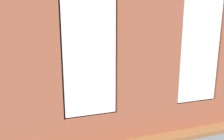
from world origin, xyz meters
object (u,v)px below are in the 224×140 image
object	(u,v)px
candle_jar	(106,89)
remote_silver	(96,89)
media_console	(22,95)
remote_black	(102,89)
potted_plant_near_tv	(41,89)
couch_by_window	(114,111)
cup_ceramic	(112,86)
papasan_chair	(92,77)
potted_plant_corner_near_left	(154,62)
potted_plant_beside_window_right	(40,101)
potted_plant_between_couches	(164,92)
potted_plant_mid_room_small	(132,79)
coffee_table	(102,91)
potted_plant_by_left_couch	(155,77)
couch_left	(189,89)
potted_plant_foreground_right	(33,74)
table_plant_small	(89,88)
tv_flatscreen	(20,74)

from	to	relation	value
candle_jar	remote_silver	world-z (taller)	candle_jar
remote_silver	media_console	distance (m)	2.18
candle_jar	remote_black	xyz separation A→B (m)	(0.10, -0.11, -0.04)
remote_silver	potted_plant_near_tv	world-z (taller)	potted_plant_near_tv
couch_by_window	cup_ceramic	world-z (taller)	couch_by_window
papasan_chair	potted_plant_corner_near_left	size ratio (longest dim) A/B	0.77
potted_plant_beside_window_right	potted_plant_between_couches	world-z (taller)	potted_plant_beside_window_right
couch_by_window	potted_plant_between_couches	size ratio (longest dim) A/B	1.49
potted_plant_mid_room_small	cup_ceramic	bearing A→B (deg)	41.06
coffee_table	remote_black	bearing A→B (deg)	-45.00
couch_by_window	papasan_chair	world-z (taller)	couch_by_window
potted_plant_beside_window_right	coffee_table	bearing A→B (deg)	-137.72
potted_plant_by_left_couch	media_console	bearing A→B (deg)	1.86
couch_left	potted_plant_mid_room_small	world-z (taller)	couch_left
potted_plant_foreground_right	potted_plant_beside_window_right	world-z (taller)	potted_plant_beside_window_right
couch_left	coffee_table	world-z (taller)	couch_left
couch_by_window	cup_ceramic	distance (m)	1.67
remote_silver	papasan_chair	world-z (taller)	papasan_chair
couch_left	cup_ceramic	world-z (taller)	couch_left
couch_by_window	media_console	size ratio (longest dim) A/B	1.38
potted_plant_near_tv	candle_jar	bearing A→B (deg)	-172.12
potted_plant_between_couches	potted_plant_corner_near_left	xyz separation A→B (m)	(-1.59, -3.37, 0.11)
couch_by_window	couch_left	bearing A→B (deg)	-162.02
media_console	potted_plant_beside_window_right	bearing A→B (deg)	103.05
couch_by_window	potted_plant_by_left_couch	xyz separation A→B (m)	(-2.38, -2.34, 0.06)
remote_silver	potted_plant_corner_near_left	xyz separation A→B (m)	(-2.96, -1.86, 0.34)
papasan_chair	potted_plant_mid_room_small	size ratio (longest dim) A/B	1.93
potted_plant_by_left_couch	potted_plant_between_couches	distance (m)	2.53
coffee_table	potted_plant_by_left_couch	size ratio (longest dim) A/B	2.28
cup_ceramic	remote_black	xyz separation A→B (m)	(0.36, 0.13, -0.03)
potted_plant_foreground_right	couch_left	bearing A→B (deg)	151.76
papasan_chair	potted_plant_by_left_couch	bearing A→B (deg)	165.05
potted_plant_foreground_right	potted_plant_mid_room_small	xyz separation A→B (m)	(-3.39, 0.83, -0.25)
couch_by_window	remote_silver	world-z (taller)	couch_by_window
cup_ceramic	remote_black	world-z (taller)	cup_ceramic
candle_jar	potted_plant_corner_near_left	world-z (taller)	potted_plant_corner_near_left
table_plant_small	coffee_table	bearing A→B (deg)	-164.26
table_plant_small	potted_plant_foreground_right	size ratio (longest dim) A/B	0.17
potted_plant_mid_room_small	candle_jar	bearing A→B (deg)	41.34
coffee_table	potted_plant_beside_window_right	world-z (taller)	potted_plant_beside_window_right
couch_by_window	cup_ceramic	xyz separation A→B (m)	(-0.48, -1.59, 0.11)
potted_plant_near_tv	potted_plant_corner_near_left	bearing A→B (deg)	-152.80
coffee_table	potted_plant_corner_near_left	xyz separation A→B (m)	(-2.80, -1.95, 0.40)
couch_left	remote_silver	xyz separation A→B (m)	(2.82, -0.66, 0.08)
remote_silver	potted_plant_mid_room_small	xyz separation A→B (m)	(-1.61, -0.98, -0.06)
tv_flatscreen	couch_by_window	bearing A→B (deg)	134.02
couch_by_window	potted_plant_corner_near_left	distance (m)	4.52
coffee_table	table_plant_small	distance (m)	0.44
couch_left	tv_flatscreen	world-z (taller)	tv_flatscreen
couch_left	media_console	xyz separation A→B (m)	(4.90, -1.29, -0.09)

